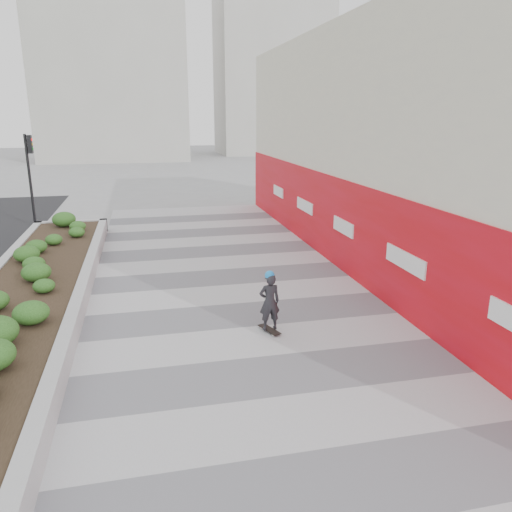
# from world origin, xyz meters

# --- Properties ---
(ground) EXTENTS (160.00, 160.00, 0.00)m
(ground) POSITION_xyz_m (0.00, 0.00, 0.00)
(ground) COLOR gray
(ground) RESTS_ON ground
(walkway) EXTENTS (8.00, 36.00, 0.01)m
(walkway) POSITION_xyz_m (0.00, 3.00, 0.01)
(walkway) COLOR #A8A8AD
(walkway) RESTS_ON ground
(building) EXTENTS (6.04, 24.08, 8.00)m
(building) POSITION_xyz_m (6.98, 8.98, 3.98)
(building) COLOR silver
(building) RESTS_ON ground
(planter) EXTENTS (3.00, 18.00, 0.90)m
(planter) POSITION_xyz_m (-5.50, 7.00, 0.42)
(planter) COLOR #9E9EA0
(planter) RESTS_ON ground
(traffic_signal_near) EXTENTS (0.33, 0.28, 4.20)m
(traffic_signal_near) POSITION_xyz_m (-7.23, 17.50, 2.76)
(traffic_signal_near) COLOR black
(traffic_signal_near) RESTS_ON ground
(distant_bldg_north_l) EXTENTS (16.00, 12.00, 20.00)m
(distant_bldg_north_l) POSITION_xyz_m (-5.00, 55.00, 10.00)
(distant_bldg_north_l) COLOR #ADAAA3
(distant_bldg_north_l) RESTS_ON ground
(distant_bldg_north_r) EXTENTS (14.00, 10.00, 24.00)m
(distant_bldg_north_r) POSITION_xyz_m (15.00, 60.00, 12.00)
(distant_bldg_north_r) COLOR #ADAAA3
(distant_bldg_north_r) RESTS_ON ground
(manhole_cover) EXTENTS (0.44, 0.44, 0.01)m
(manhole_cover) POSITION_xyz_m (0.50, 3.00, 0.00)
(manhole_cover) COLOR #595654
(manhole_cover) RESTS_ON ground
(skateboarder) EXTENTS (0.52, 0.74, 1.54)m
(skateboarder) POSITION_xyz_m (0.40, 3.82, 0.78)
(skateboarder) COLOR beige
(skateboarder) RESTS_ON ground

